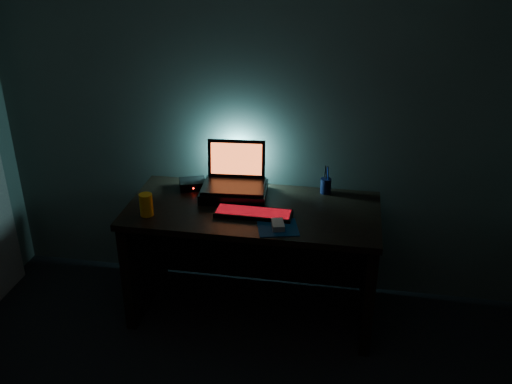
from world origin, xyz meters
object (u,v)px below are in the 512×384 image
(juice_glass, at_px, (146,205))
(mouse, at_px, (278,225))
(laptop, at_px, (235,175))
(pen_cup, at_px, (326,186))
(keyboard, at_px, (253,213))
(router, at_px, (193,184))

(juice_glass, bearing_deg, mouse, -1.89)
(laptop, height_order, pen_cup, laptop)
(keyboard, bearing_deg, mouse, -37.12)
(pen_cup, xyz_separation_m, juice_glass, (-1.00, -0.48, 0.02))
(pen_cup, relative_size, juice_glass, 0.72)
(mouse, bearing_deg, juice_glass, 163.76)
(juice_glass, bearing_deg, laptop, 40.74)
(laptop, distance_m, router, 0.30)
(pen_cup, xyz_separation_m, router, (-0.84, -0.07, -0.02))
(juice_glass, relative_size, router, 0.67)
(keyboard, bearing_deg, pen_cup, 44.77)
(keyboard, xyz_separation_m, pen_cup, (0.39, 0.38, 0.03))
(laptop, relative_size, keyboard, 0.89)
(keyboard, relative_size, mouse, 4.12)
(router, bearing_deg, keyboard, -54.89)
(keyboard, xyz_separation_m, juice_glass, (-0.61, -0.10, 0.05))
(laptop, height_order, mouse, laptop)
(keyboard, relative_size, juice_glass, 3.39)
(mouse, xyz_separation_m, juice_glass, (-0.77, 0.03, 0.05))
(laptop, distance_m, mouse, 0.53)
(laptop, xyz_separation_m, router, (-0.28, 0.02, -0.09))
(juice_glass, distance_m, router, 0.44)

